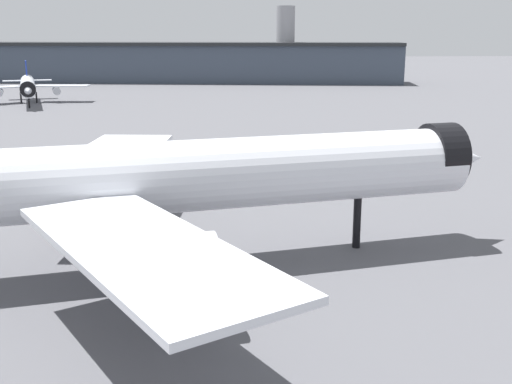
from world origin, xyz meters
TOP-DOWN VIEW (x-y plane):
  - ground at (0.00, 0.00)m, footprint 900.00×900.00m
  - airliner_near_gate at (-0.06, -0.54)m, footprint 56.81×50.97m
  - airliner_far_taxiway at (-45.99, 121.48)m, footprint 31.70×35.62m
  - terminal_building at (-42.89, 198.39)m, footprint 237.65×53.07m
  - service_truck_front at (-4.42, 33.33)m, footprint 5.63×5.38m

SIDE VIEW (x-z plane):
  - ground at x=0.00m, z-range 0.00..0.00m
  - service_truck_front at x=-4.42m, z-range 0.09..3.09m
  - airliner_far_taxiway at x=-45.99m, z-range -0.64..10.20m
  - airliner_near_gate at x=-0.06m, z-range -0.99..15.65m
  - terminal_building at x=-42.89m, z-range -6.39..21.69m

